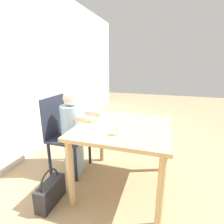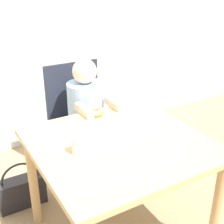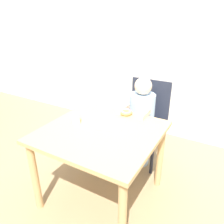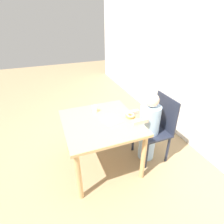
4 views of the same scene
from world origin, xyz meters
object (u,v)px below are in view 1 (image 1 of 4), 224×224
(donut, at_px, (91,118))
(cup, at_px, (117,130))
(chair, at_px, (64,133))
(handbag, at_px, (51,192))
(child_figure, at_px, (73,133))

(donut, height_order, cup, cup)
(chair, xyz_separation_m, cup, (-0.36, -0.78, 0.27))
(donut, bearing_deg, cup, -127.77)
(handbag, xyz_separation_m, cup, (0.20, -0.61, 0.63))
(child_figure, xyz_separation_m, handbag, (-0.56, -0.04, -0.38))
(child_figure, bearing_deg, handbag, -175.86)
(handbag, bearing_deg, donut, -23.53)
(chair, bearing_deg, handbag, -163.49)
(child_figure, relative_size, donut, 8.47)
(child_figure, bearing_deg, cup, -118.91)
(child_figure, xyz_separation_m, donut, (-0.06, -0.26, 0.23))
(child_figure, bearing_deg, donut, -102.45)
(donut, relative_size, cup, 1.35)
(handbag, distance_m, cup, 0.90)
(chair, relative_size, donut, 7.78)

